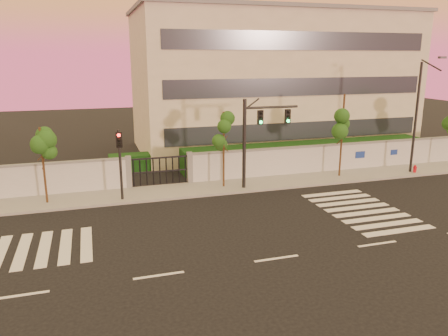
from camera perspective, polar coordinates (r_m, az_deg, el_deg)
The scene contains 13 objects.
ground at distance 19.01m, azimuth 6.87°, elevation -11.67°, with size 120.00×120.00×0.00m, color black.
sidewalk at distance 28.23m, azimuth -1.79°, elevation -2.62°, with size 60.00×3.00×0.15m, color gray.
perimeter_wall at distance 29.38m, azimuth -2.39°, elevation 0.07°, with size 60.00×0.36×2.20m.
hedge_row at distance 32.28m, azimuth -1.82°, elevation 0.91°, with size 41.00×4.25×1.80m.
institutional_building at distance 40.91m, azimuth 6.17°, elevation 11.24°, with size 24.40×12.40×12.25m.
road_markings at distance 21.73m, azimuth -1.05°, elevation -8.10°, with size 57.00×7.62×0.02m.
street_tree_c at distance 26.49m, azimuth -22.66°, elevation 2.40°, with size 1.53×1.22×4.52m.
street_tree_d at distance 27.56m, azimuth -0.01°, elevation 4.64°, with size 1.54×1.22×4.98m.
street_tree_e at distance 31.17m, azimuth 15.31°, elevation 6.46°, with size 1.64×1.30×5.86m.
traffic_signal_main at distance 27.57m, azimuth 4.12°, elevation 4.60°, with size 3.66×0.37×5.79m.
traffic_signal_secondary at distance 25.81m, azimuth -13.44°, elevation 1.45°, with size 0.33×0.33×4.29m.
streetlight_east at distance 33.83m, azimuth 24.03°, elevation 6.65°, with size 0.50×2.00×8.33m.
fire_hydrant at distance 34.57m, azimuth 23.66°, elevation -0.20°, with size 0.26×0.26×0.70m.
Camera 1 is at (-7.15, -15.54, 8.30)m, focal length 35.00 mm.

